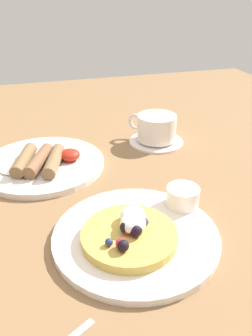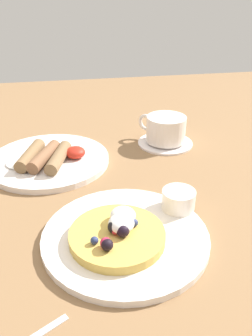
# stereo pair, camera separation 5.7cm
# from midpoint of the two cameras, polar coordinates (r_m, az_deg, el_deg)

# --- Properties ---
(ground_plane) EXTENTS (1.50, 1.57, 0.03)m
(ground_plane) POSITION_cam_midpoint_polar(r_m,az_deg,el_deg) (0.65, -5.68, -4.43)
(ground_plane) COLOR olive
(pancake_plate) EXTENTS (0.24, 0.24, 0.01)m
(pancake_plate) POSITION_cam_midpoint_polar(r_m,az_deg,el_deg) (0.52, -1.59, -11.21)
(pancake_plate) COLOR white
(pancake_plate) RESTS_ON ground_plane
(pancake_with_berries) EXTENTS (0.14, 0.14, 0.04)m
(pancake_with_berries) POSITION_cam_midpoint_polar(r_m,az_deg,el_deg) (0.50, -2.71, -10.68)
(pancake_with_berries) COLOR gold
(pancake_with_berries) RESTS_ON pancake_plate
(syrup_ramekin) EXTENTS (0.05, 0.05, 0.03)m
(syrup_ramekin) POSITION_cam_midpoint_polar(r_m,az_deg,el_deg) (0.57, 6.45, -4.69)
(syrup_ramekin) COLOR white
(syrup_ramekin) RESTS_ON pancake_plate
(breakfast_plate) EXTENTS (0.25, 0.25, 0.01)m
(breakfast_plate) POSITION_cam_midpoint_polar(r_m,az_deg,el_deg) (0.73, -15.67, 0.55)
(breakfast_plate) COLOR silver
(breakfast_plate) RESTS_ON ground_plane
(fried_breakfast) EXTENTS (0.16, 0.13, 0.03)m
(fried_breakfast) POSITION_cam_midpoint_polar(r_m,az_deg,el_deg) (0.71, -16.10, 1.14)
(fried_breakfast) COLOR brown
(fried_breakfast) RESTS_ON breakfast_plate
(coffee_saucer) EXTENTS (0.13, 0.13, 0.01)m
(coffee_saucer) POSITION_cam_midpoint_polar(r_m,az_deg,el_deg) (0.81, 2.97, 4.46)
(coffee_saucer) COLOR white
(coffee_saucer) RESTS_ON ground_plane
(coffee_cup) EXTENTS (0.10, 0.10, 0.06)m
(coffee_cup) POSITION_cam_midpoint_polar(r_m,az_deg,el_deg) (0.80, 2.94, 6.71)
(coffee_cup) COLOR white
(coffee_cup) RESTS_ON coffee_saucer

